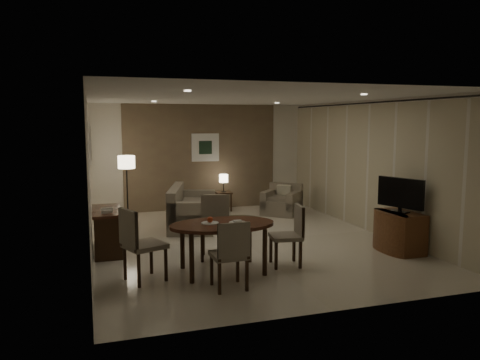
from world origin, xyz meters
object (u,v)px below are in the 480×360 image
object	(u,v)px
tv_cabinet	(400,232)
armchair	(282,200)
chair_far	(215,228)
floor_lamp	(127,189)
chair_left	(145,244)
sofa	(193,207)
side_table	(224,201)
dining_table	(223,248)
chair_right	(285,236)
console_desk	(107,231)
chair_near	(229,254)

from	to	relation	value
tv_cabinet	armchair	distance (m)	3.71
chair_far	floor_lamp	size ratio (longest dim) A/B	0.69
chair_left	armchair	world-z (taller)	chair_left
sofa	side_table	world-z (taller)	sofa
side_table	chair_left	bearing A→B (deg)	-117.82
dining_table	chair_right	world-z (taller)	chair_right
console_desk	floor_lamp	distance (m)	2.58
dining_table	chair_near	distance (m)	0.71
dining_table	chair_left	world-z (taller)	chair_left
chair_near	chair_left	distance (m)	1.25
dining_table	chair_near	world-z (taller)	chair_near
console_desk	floor_lamp	bearing A→B (deg)	77.96
chair_near	armchair	world-z (taller)	chair_near
dining_table	chair_right	size ratio (longest dim) A/B	1.66
console_desk	chair_far	size ratio (longest dim) A/B	1.16
tv_cabinet	floor_lamp	distance (m)	5.93
sofa	chair_near	bearing A→B (deg)	-168.91
chair_right	armchair	world-z (taller)	chair_right
chair_left	chair_right	size ratio (longest dim) A/B	1.10
tv_cabinet	chair_right	distance (m)	2.24
console_desk	sofa	xyz separation A→B (m)	(1.83, 1.49, 0.06)
sofa	tv_cabinet	bearing A→B (deg)	-118.59
chair_far	floor_lamp	distance (m)	3.62
console_desk	sofa	distance (m)	2.36
chair_right	floor_lamp	distance (m)	4.66
sofa	side_table	bearing A→B (deg)	-20.29
tv_cabinet	side_table	world-z (taller)	tv_cabinet
tv_cabinet	side_table	xyz separation A→B (m)	(-1.93, 4.54, -0.11)
sofa	armchair	world-z (taller)	sofa
dining_table	side_table	xyz separation A→B (m)	(1.33, 4.69, -0.13)
chair_near	chair_left	world-z (taller)	chair_left
sofa	side_table	xyz separation A→B (m)	(1.13, 1.55, -0.19)
chair_far	chair_right	world-z (taller)	chair_far
console_desk	dining_table	bearing A→B (deg)	-45.49
sofa	side_table	size ratio (longest dim) A/B	3.83
chair_left	side_table	size ratio (longest dim) A/B	2.19
dining_table	floor_lamp	bearing A→B (deg)	104.75
console_desk	sofa	bearing A→B (deg)	39.12
chair_near	chair_far	distance (m)	1.43
console_desk	chair_left	xyz separation A→B (m)	(0.46, -1.69, 0.16)
chair_far	sofa	bearing A→B (deg)	102.38
floor_lamp	tv_cabinet	bearing A→B (deg)	-42.52
chair_right	armchair	distance (m)	4.08
chair_near	chair_far	xyz separation A→B (m)	(0.18, 1.42, 0.04)
armchair	sofa	bearing A→B (deg)	-121.25
sofa	floor_lamp	size ratio (longest dim) A/B	1.23
tv_cabinet	console_desk	bearing A→B (deg)	162.95
console_desk	chair_right	size ratio (longest dim) A/B	1.25
console_desk	armchair	world-z (taller)	console_desk
chair_near	side_table	world-z (taller)	chair_near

